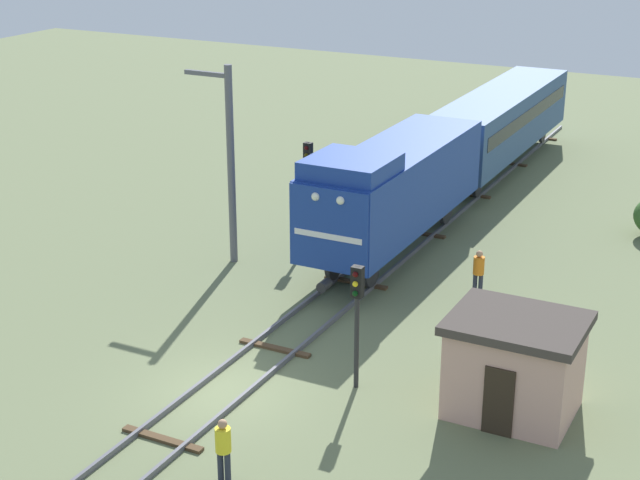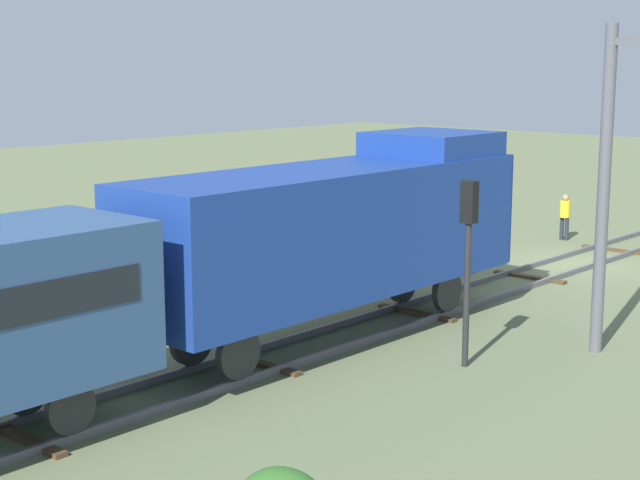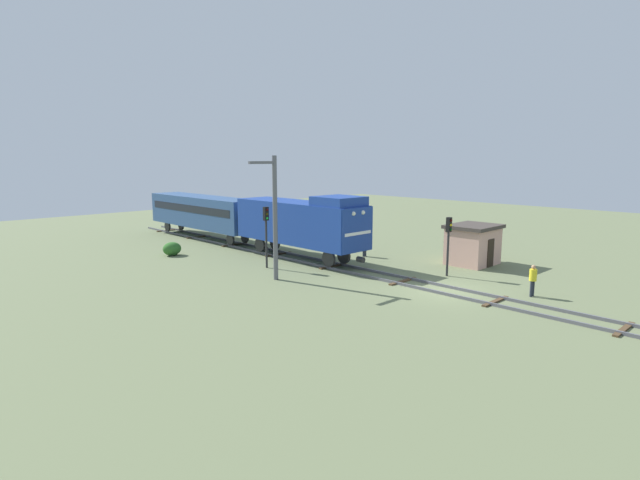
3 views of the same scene
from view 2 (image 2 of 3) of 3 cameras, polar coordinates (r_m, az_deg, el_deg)
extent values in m
plane|color=#66704C|center=(33.13, 14.61, -1.36)|extent=(104.32, 104.32, 0.00)
cube|color=#595960|center=(32.80, 15.73, -1.39)|extent=(0.10, 69.55, 0.16)
cube|color=#595960|center=(33.44, 13.52, -1.07)|extent=(0.10, 69.55, 0.16)
cube|color=#4C3823|center=(35.68, 16.77, -0.57)|extent=(2.40, 0.24, 0.09)
cube|color=#4C3823|center=(30.62, 12.10, -2.12)|extent=(2.40, 0.24, 0.09)
cube|color=#4C3823|center=(25.88, 5.64, -4.25)|extent=(2.40, 0.24, 0.09)
cube|color=#4C3823|center=(21.66, -3.58, -7.16)|extent=(2.40, 0.24, 0.09)
cube|color=#4C3823|center=(18.32, -16.86, -10.95)|extent=(2.40, 0.24, 0.09)
cube|color=navy|center=(22.74, 0.69, 0.62)|extent=(2.90, 11.00, 2.90)
cube|color=navy|center=(25.55, 6.51, 5.60)|extent=(2.75, 2.80, 0.60)
cube|color=navy|center=(27.10, 8.47, 2.11)|extent=(2.84, 0.10, 2.84)
cube|color=white|center=(27.17, 8.50, 1.70)|extent=(2.46, 0.06, 0.20)
sphere|color=white|center=(26.77, 9.39, 4.35)|extent=(0.28, 0.28, 0.28)
sphere|color=white|center=(27.26, 7.80, 4.50)|extent=(0.28, 0.28, 0.28)
cylinder|color=#262628|center=(27.68, 8.71, -1.62)|extent=(0.36, 0.50, 0.36)
cylinder|color=#262628|center=(25.57, 7.39, -2.93)|extent=(0.18, 1.10, 1.10)
cylinder|color=#262628|center=(26.39, 4.82, -2.46)|extent=(0.18, 1.10, 1.10)
cylinder|color=#262628|center=(20.12, -4.78, -6.58)|extent=(0.18, 1.10, 1.10)
cylinder|color=#262628|center=(21.15, -7.47, -5.78)|extent=(0.18, 1.10, 1.10)
cylinder|color=#262628|center=(17.79, -14.32, -9.43)|extent=(0.16, 0.96, 0.96)
cylinder|color=#262628|center=(18.95, -16.77, -8.31)|extent=(0.16, 0.96, 0.96)
cylinder|color=#262628|center=(32.78, 8.23, 2.00)|extent=(0.14, 0.14, 3.67)
cube|color=black|center=(32.60, 8.30, 4.41)|extent=(0.32, 0.24, 0.90)
sphere|color=#390606|center=(32.69, 8.45, 4.89)|extent=(0.16, 0.16, 0.16)
sphere|color=yellow|center=(32.72, 8.43, 4.41)|extent=(0.16, 0.16, 0.16)
sphere|color=black|center=(32.75, 8.42, 3.92)|extent=(0.16, 0.16, 0.16)
cylinder|color=#262628|center=(21.26, 8.56, -2.03)|extent=(0.14, 0.14, 4.07)
cube|color=black|center=(20.98, 8.68, 2.20)|extent=(0.32, 0.24, 0.90)
sphere|color=#390606|center=(21.06, 8.91, 2.97)|extent=(0.16, 0.16, 0.16)
sphere|color=#3C3306|center=(21.10, 8.89, 2.22)|extent=(0.16, 0.16, 0.16)
sphere|color=green|center=(21.14, 8.87, 1.46)|extent=(0.16, 0.16, 0.16)
cylinder|color=#262B38|center=(37.34, 14.16, 0.63)|extent=(0.15, 0.15, 0.85)
cylinder|color=#262B38|center=(37.43, 13.89, 0.67)|extent=(0.15, 0.15, 0.85)
cylinder|color=yellow|center=(37.27, 14.07, 1.76)|extent=(0.38, 0.38, 0.62)
sphere|color=tan|center=(37.21, 14.10, 2.41)|extent=(0.23, 0.23, 0.23)
cylinder|color=#262B38|center=(27.74, -2.23, -2.40)|extent=(0.15, 0.15, 0.85)
cylinder|color=#262B38|center=(27.88, -2.52, -2.33)|extent=(0.15, 0.15, 0.85)
cylinder|color=orange|center=(27.66, -2.38, -0.88)|extent=(0.38, 0.38, 0.62)
sphere|color=tan|center=(27.58, -2.39, -0.01)|extent=(0.23, 0.23, 0.23)
cylinder|color=#595960|center=(22.74, 16.17, 2.70)|extent=(0.28, 0.28, 7.38)
cube|color=#D19E8C|center=(34.87, 1.69, 1.64)|extent=(3.20, 2.60, 2.50)
cube|color=#3F3833|center=(34.69, 1.70, 3.88)|extent=(3.50, 2.90, 0.24)
cube|color=#2D2319|center=(35.93, 3.05, 1.41)|extent=(0.80, 0.06, 1.90)
camera|label=1|loc=(57.20, 12.60, 17.19)|focal=55.00mm
camera|label=3|loc=(44.07, 53.87, 7.10)|focal=28.00mm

